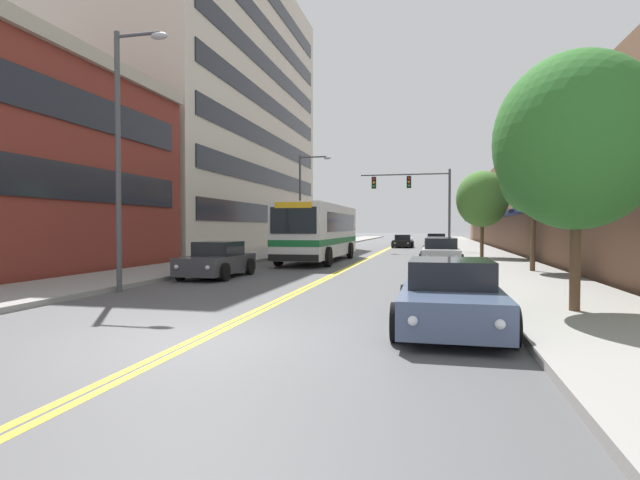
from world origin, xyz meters
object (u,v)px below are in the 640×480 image
at_px(city_bus, 320,230).
at_px(car_navy_parked_right_mid, 436,241).
at_px(car_silver_parked_right_end, 441,253).
at_px(street_tree_right_mid, 533,180).
at_px(car_dark_grey_parked_left_mid, 217,261).
at_px(street_lamp_left_near, 124,140).
at_px(car_white_parked_left_near, 321,244).
at_px(street_lamp_left_far, 305,195).
at_px(traffic_signal_mast, 418,193).
at_px(car_black_moving_lead, 403,241).
at_px(car_champagne_parked_right_far, 439,247).
at_px(street_tree_right_far, 482,199).
at_px(street_tree_right_near, 577,141).
at_px(car_slate_blue_parked_right_foreground, 451,296).

height_order(city_bus, car_navy_parked_right_mid, city_bus).
bearing_deg(car_silver_parked_right_end, street_tree_right_mid, -49.28).
height_order(car_dark_grey_parked_left_mid, street_tree_right_mid, street_tree_right_mid).
distance_m(car_navy_parked_right_mid, street_lamp_left_near, 36.60).
height_order(car_white_parked_left_near, car_silver_parked_right_end, car_silver_parked_right_end).
bearing_deg(street_tree_right_mid, street_lamp_left_near, -146.44).
xyz_separation_m(car_white_parked_left_near, street_lamp_left_far, (-0.54, -3.00, 3.63)).
relative_size(car_dark_grey_parked_left_mid, traffic_signal_mast, 0.62).
relative_size(car_black_moving_lead, street_lamp_left_far, 0.66).
xyz_separation_m(car_dark_grey_parked_left_mid, car_navy_parked_right_mid, (8.55, 30.36, -0.02)).
relative_size(car_dark_grey_parked_left_mid, car_black_moving_lead, 0.91).
height_order(city_bus, street_lamp_left_far, street_lamp_left_far).
height_order(car_champagne_parked_right_far, street_lamp_left_near, street_lamp_left_near).
xyz_separation_m(car_navy_parked_right_mid, street_tree_right_mid, (3.74, -26.46, 3.31)).
xyz_separation_m(car_silver_parked_right_end, street_tree_right_far, (2.50, 5.31, 3.02)).
bearing_deg(street_tree_right_far, city_bus, -158.27).
bearing_deg(car_champagne_parked_right_far, car_navy_parked_right_mid, 90.49).
height_order(traffic_signal_mast, street_lamp_left_near, street_lamp_left_near).
xyz_separation_m(city_bus, car_navy_parked_right_mid, (6.64, 20.60, -1.18)).
bearing_deg(car_dark_grey_parked_left_mid, car_navy_parked_right_mid, 74.27).
relative_size(car_white_parked_left_near, traffic_signal_mast, 0.71).
xyz_separation_m(car_dark_grey_parked_left_mid, street_tree_right_near, (11.28, -6.40, 3.18)).
distance_m(car_dark_grey_parked_left_mid, car_silver_parked_right_end, 11.88).
distance_m(city_bus, car_black_moving_lead, 21.34).
bearing_deg(car_champagne_parked_right_far, street_tree_right_near, -83.49).
distance_m(street_lamp_left_near, street_tree_right_near, 12.22).
bearing_deg(street_tree_right_far, street_tree_right_mid, -83.17).
bearing_deg(car_champagne_parked_right_far, car_slate_blue_parked_right_foreground, -90.14).
distance_m(car_black_moving_lead, street_tree_right_far, 18.53).
distance_m(car_silver_parked_right_end, car_black_moving_lead, 22.88).
relative_size(car_champagne_parked_right_far, traffic_signal_mast, 0.70).
distance_m(car_dark_grey_parked_left_mid, street_tree_right_near, 13.35).
relative_size(car_navy_parked_right_mid, car_silver_parked_right_end, 1.07).
distance_m(car_dark_grey_parked_left_mid, car_champagne_parked_right_far, 18.65).
bearing_deg(car_silver_parked_right_end, street_tree_right_far, 64.82).
bearing_deg(traffic_signal_mast, car_slate_blue_parked_right_foreground, -87.05).
xyz_separation_m(car_navy_parked_right_mid, street_tree_right_far, (2.60, -16.92, 3.04)).
xyz_separation_m(car_champagne_parked_right_far, traffic_signal_mast, (-1.57, 4.78, 4.00)).
bearing_deg(car_white_parked_left_near, car_silver_parked_right_end, -51.75).
relative_size(car_champagne_parked_right_far, car_silver_parked_right_end, 1.15).
bearing_deg(traffic_signal_mast, street_tree_right_far, -62.64).
bearing_deg(city_bus, car_black_moving_lead, 80.58).
distance_m(car_silver_parked_right_end, street_tree_right_far, 6.60).
bearing_deg(car_dark_grey_parked_left_mid, car_champagne_parked_right_far, 62.29).
bearing_deg(car_white_parked_left_near, city_bus, -77.90).
bearing_deg(car_dark_grey_parked_left_mid, traffic_signal_mast, 71.56).
distance_m(car_black_moving_lead, street_tree_right_near, 37.78).
distance_m(car_slate_blue_parked_right_foreground, street_lamp_left_near, 10.77).
distance_m(car_champagne_parked_right_far, street_tree_right_far, 4.99).
bearing_deg(street_tree_right_far, car_white_parked_left_near, 152.66).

